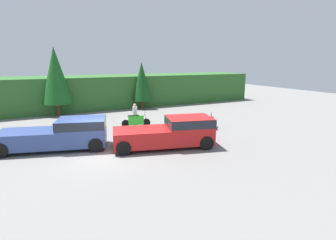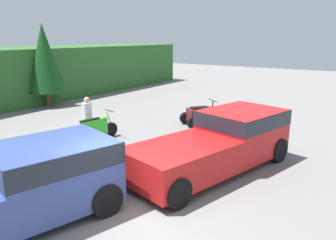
% 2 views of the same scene
% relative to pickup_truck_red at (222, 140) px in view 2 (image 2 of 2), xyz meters
% --- Properties ---
extents(ground_plane, '(80.00, 80.00, 0.00)m').
position_rel_pickup_truck_red_xyz_m(ground_plane, '(-3.98, 0.48, -0.95)').
color(ground_plane, slate).
extents(tree_mid_left, '(2.20, 2.20, 5.00)m').
position_rel_pickup_truck_red_xyz_m(tree_mid_left, '(3.13, 13.13, 1.99)').
color(tree_mid_left, brown).
rests_on(tree_mid_left, ground_plane).
extents(pickup_truck_red, '(6.21, 3.58, 1.78)m').
position_rel_pickup_truck_red_xyz_m(pickup_truck_red, '(0.00, 0.00, 0.00)').
color(pickup_truck_red, red).
rests_on(pickup_truck_red, ground_plane).
extents(pickup_truck_second, '(6.36, 3.71, 1.78)m').
position_rel_pickup_truck_red_xyz_m(pickup_truck_second, '(-5.90, 2.49, 0.00)').
color(pickup_truck_second, '#334784').
rests_on(pickup_truck_second, ground_plane).
extents(dirt_bike, '(2.25, 0.68, 1.17)m').
position_rel_pickup_truck_red_xyz_m(dirt_bike, '(-0.29, 5.55, -0.47)').
color(dirt_bike, black).
rests_on(dirt_bike, ground_plane).
extents(quad_atv, '(2.27, 2.15, 1.21)m').
position_rel_pickup_truck_red_xyz_m(quad_atv, '(4.36, 2.99, -0.48)').
color(quad_atv, black).
rests_on(quad_atv, ground_plane).
extents(rider_person, '(0.40, 0.40, 1.79)m').
position_rel_pickup_truck_red_xyz_m(rider_person, '(-0.21, 5.99, 0.02)').
color(rider_person, brown).
rests_on(rider_person, ground_plane).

